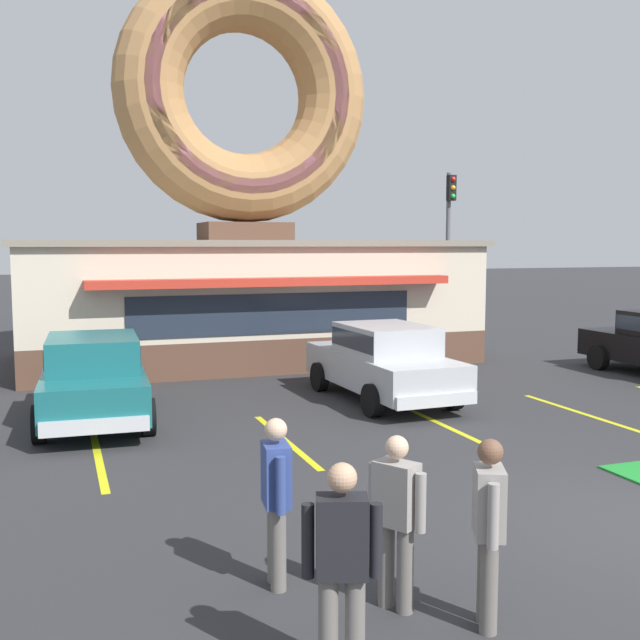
{
  "coord_description": "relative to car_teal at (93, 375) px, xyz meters",
  "views": [
    {
      "loc": [
        -6.36,
        -6.7,
        3.26
      ],
      "look_at": [
        -2.2,
        5.0,
        2.0
      ],
      "focal_mm": 42.0,
      "sensor_mm": 36.0,
      "label": 1
    }
  ],
  "objects": [
    {
      "name": "parking_stripe_mid_left",
      "position": [
        2.93,
        -2.46,
        -0.87
      ],
      "size": [
        0.12,
        3.6,
        0.01
      ],
      "primitive_type": "cube",
      "color": "yellow",
      "rests_on": "ground"
    },
    {
      "name": "pedestrian_hooded_kid",
      "position": [
        2.17,
        -8.33,
        0.0
      ],
      "size": [
        0.4,
        0.52,
        1.59
      ],
      "color": "slate",
      "rests_on": "ground"
    },
    {
      "name": "parking_stripe_mid_right",
      "position": [
        8.93,
        -2.46,
        -0.87
      ],
      "size": [
        0.12,
        3.6,
        0.01
      ],
      "primitive_type": "cube",
      "color": "yellow",
      "rests_on": "ground"
    },
    {
      "name": "parking_stripe_centre",
      "position": [
        5.93,
        -2.46,
        -0.87
      ],
      "size": [
        0.12,
        3.6,
        0.01
      ],
      "primitive_type": "cube",
      "color": "yellow",
      "rests_on": "ground"
    },
    {
      "name": "pedestrian_leather_jacket_man",
      "position": [
        1.31,
        -9.23,
        0.06
      ],
      "size": [
        0.57,
        0.35,
        1.68
      ],
      "color": "slate",
      "rests_on": "ground"
    },
    {
      "name": "pedestrian_clipboard_woman",
      "position": [
        2.77,
        -8.89,
        0.04
      ],
      "size": [
        0.38,
        0.55,
        1.64
      ],
      "color": "slate",
      "rests_on": "ground"
    },
    {
      "name": "pedestrian_blue_sweater_man",
      "position": [
        1.3,
        -7.54,
        0.03
      ],
      "size": [
        0.28,
        0.59,
        1.64
      ],
      "color": "slate",
      "rests_on": "ground"
    },
    {
      "name": "car_silver",
      "position": [
        5.81,
        -0.05,
        0.0
      ],
      "size": [
        2.1,
        4.62,
        1.6
      ],
      "color": "#B2B5BA",
      "rests_on": "ground"
    },
    {
      "name": "parking_stripe_left",
      "position": [
        -0.07,
        -2.46,
        -0.87
      ],
      "size": [
        0.12,
        3.6,
        0.01
      ],
      "primitive_type": "cube",
      "color": "yellow",
      "rests_on": "ground"
    },
    {
      "name": "donut_shop_building",
      "position": [
        4.49,
        6.48,
        2.87
      ],
      "size": [
        12.3,
        6.75,
        10.96
      ],
      "color": "brown",
      "rests_on": "ground"
    },
    {
      "name": "traffic_light_pole",
      "position": [
        12.81,
        9.75,
        2.84
      ],
      "size": [
        0.28,
        0.47,
        5.8
      ],
      "color": "#595B60",
      "rests_on": "ground"
    },
    {
      "name": "car_teal",
      "position": [
        0.0,
        0.0,
        0.0
      ],
      "size": [
        2.13,
        4.63,
        1.6
      ],
      "color": "#196066",
      "rests_on": "ground"
    }
  ]
}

